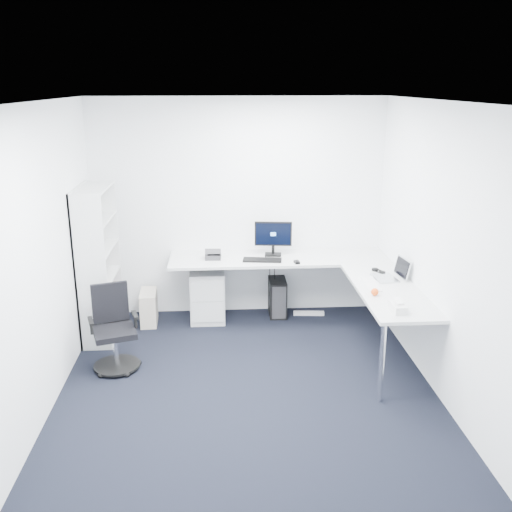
{
  "coord_description": "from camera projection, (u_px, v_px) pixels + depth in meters",
  "views": [
    {
      "loc": [
        -0.24,
        -4.84,
        2.85
      ],
      "look_at": [
        0.15,
        1.05,
        1.05
      ],
      "focal_mm": 40.0,
      "sensor_mm": 36.0,
      "label": 1
    }
  ],
  "objects": [
    {
      "name": "drawer_pedestal",
      "position": [
        208.0,
        294.0,
        7.1
      ],
      "size": [
        0.42,
        0.52,
        0.65
      ],
      "primitive_type": "cube",
      "color": "#BCBFBE",
      "rests_on": "ground"
    },
    {
      "name": "l_desk",
      "position": [
        288.0,
        299.0,
        6.72
      ],
      "size": [
        2.8,
        1.57,
        0.82
      ],
      "primitive_type": null,
      "color": "#BCBFBE",
      "rests_on": "ground"
    },
    {
      "name": "tissue_box",
      "position": [
        398.0,
        308.0,
        5.27
      ],
      "size": [
        0.12,
        0.22,
        0.08
      ],
      "primitive_type": "cube",
      "rotation": [
        0.0,
        0.0,
        0.04
      ],
      "color": "silver",
      "rests_on": "l_desk"
    },
    {
      "name": "desk_phone",
      "position": [
        213.0,
        253.0,
        6.85
      ],
      "size": [
        0.19,
        0.19,
        0.13
      ],
      "primitive_type": null,
      "rotation": [
        0.0,
        0.0,
        -0.04
      ],
      "color": "#2C2C2E",
      "rests_on": "l_desk"
    },
    {
      "name": "ceiling",
      "position": [
        246.0,
        102.0,
        4.68
      ],
      "size": [
        4.2,
        4.2,
        0.0
      ],
      "primitive_type": "plane",
      "color": "white"
    },
    {
      "name": "wall_left",
      "position": [
        41.0,
        263.0,
        4.96
      ],
      "size": [
        0.02,
        4.2,
        2.7
      ],
      "primitive_type": "cube",
      "color": "white",
      "rests_on": "ground"
    },
    {
      "name": "wall_right",
      "position": [
        444.0,
        255.0,
        5.19
      ],
      "size": [
        0.02,
        4.2,
        2.7
      ],
      "primitive_type": "cube",
      "color": "white",
      "rests_on": "ground"
    },
    {
      "name": "wall_back",
      "position": [
        238.0,
        209.0,
        7.07
      ],
      "size": [
        3.6,
        0.02,
        2.7
      ],
      "primitive_type": "cube",
      "color": "white",
      "rests_on": "ground"
    },
    {
      "name": "black_keyboard",
      "position": [
        262.0,
        260.0,
        6.78
      ],
      "size": [
        0.47,
        0.22,
        0.02
      ],
      "primitive_type": "cube",
      "rotation": [
        0.0,
        0.0,
        -0.14
      ],
      "color": "black",
      "rests_on": "l_desk"
    },
    {
      "name": "power_strip",
      "position": [
        309.0,
        313.0,
        7.29
      ],
      "size": [
        0.39,
        0.1,
        0.04
      ],
      "primitive_type": "cube",
      "rotation": [
        0.0,
        0.0,
        -0.09
      ],
      "color": "silver",
      "rests_on": "ground"
    },
    {
      "name": "headphones",
      "position": [
        379.0,
        270.0,
        6.37
      ],
      "size": [
        0.17,
        0.21,
        0.05
      ],
      "primitive_type": null,
      "rotation": [
        0.0,
        0.0,
        0.43
      ],
      "color": "black",
      "rests_on": "l_desk"
    },
    {
      "name": "laptop",
      "position": [
        385.0,
        269.0,
        6.13
      ],
      "size": [
        0.36,
        0.35,
        0.23
      ],
      "primitive_type": null,
      "rotation": [
        0.0,
        0.0,
        0.13
      ],
      "color": "#B8BBBF",
      "rests_on": "l_desk"
    },
    {
      "name": "white_keyboard",
      "position": [
        371.0,
        284.0,
        5.98
      ],
      "size": [
        0.15,
        0.46,
        0.02
      ],
      "primitive_type": "cube",
      "rotation": [
        0.0,
        0.0,
        -0.04
      ],
      "color": "silver",
      "rests_on": "l_desk"
    },
    {
      "name": "ground",
      "position": [
        248.0,
        393.0,
        5.47
      ],
      "size": [
        4.2,
        4.2,
        0.0
      ],
      "primitive_type": "plane",
      "color": "black"
    },
    {
      "name": "monitor",
      "position": [
        273.0,
        238.0,
        6.93
      ],
      "size": [
        0.46,
        0.19,
        0.43
      ],
      "primitive_type": null,
      "rotation": [
        0.0,
        0.0,
        -0.11
      ],
      "color": "black",
      "rests_on": "l_desk"
    },
    {
      "name": "beige_pc_tower",
      "position": [
        149.0,
        307.0,
        7.0
      ],
      "size": [
        0.21,
        0.43,
        0.41
      ],
      "primitive_type": "cube",
      "rotation": [
        0.0,
        0.0,
        0.05
      ],
      "color": "beige",
      "rests_on": "ground"
    },
    {
      "name": "bookshelf",
      "position": [
        98.0,
        263.0,
        6.49
      ],
      "size": [
        0.34,
        0.88,
        1.76
      ],
      "primitive_type": null,
      "color": "silver",
      "rests_on": "ground"
    },
    {
      "name": "orange_fruit",
      "position": [
        375.0,
        292.0,
        5.67
      ],
      "size": [
        0.08,
        0.08,
        0.08
      ],
      "primitive_type": "sphere",
      "color": "#E34E14",
      "rests_on": "l_desk"
    },
    {
      "name": "task_chair",
      "position": [
        114.0,
        330.0,
        5.8
      ],
      "size": [
        0.62,
        0.62,
        0.88
      ],
      "primitive_type": null,
      "rotation": [
        0.0,
        0.0,
        0.3
      ],
      "color": "black",
      "rests_on": "ground"
    },
    {
      "name": "black_pc_tower",
      "position": [
        277.0,
        296.0,
        7.29
      ],
      "size": [
        0.22,
        0.48,
        0.47
      ],
      "primitive_type": "cube",
      "rotation": [
        0.0,
        0.0,
        -0.01
      ],
      "color": "black",
      "rests_on": "ground"
    },
    {
      "name": "mouse",
      "position": [
        297.0,
        262.0,
        6.68
      ],
      "size": [
        0.07,
        0.1,
        0.03
      ],
      "primitive_type": "cube",
      "rotation": [
        0.0,
        0.0,
        0.16
      ],
      "color": "black",
      "rests_on": "l_desk"
    },
    {
      "name": "wall_front",
      "position": [
        267.0,
        374.0,
        3.07
      ],
      "size": [
        3.6,
        0.02,
        2.7
      ],
      "primitive_type": "cube",
      "color": "white",
      "rests_on": "ground"
    }
  ]
}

